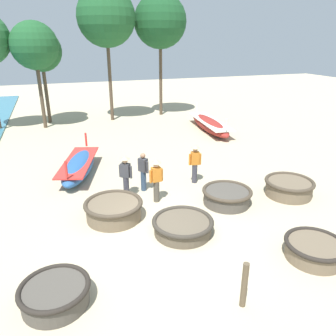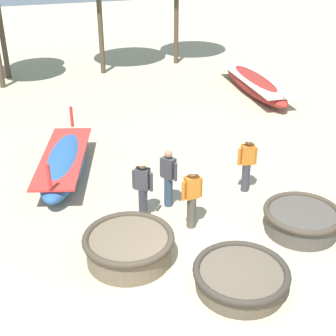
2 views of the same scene
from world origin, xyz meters
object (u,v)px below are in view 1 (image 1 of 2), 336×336
(coracle_far_left, at_px, (227,196))
(mooring_post_mid_beach, at_px, (244,285))
(coracle_nearest, at_px, (183,225))
(tree_right_mid, at_px, (160,22))
(coracle_center, at_px, (55,294))
(fisherman_with_hat, at_px, (143,171))
(coracle_weathered, at_px, (114,209))
(fisherman_hauling, at_px, (195,161))
(tree_left_mid, at_px, (34,46))
(coracle_beside_post, at_px, (289,187))
(coracle_far_right, at_px, (315,249))
(tree_rightmost, at_px, (106,17))
(long_boat_ochre_hull, at_px, (210,125))
(fisherman_crouching, at_px, (156,178))
(tree_tall_back, at_px, (41,51))
(fisherman_standing_right, at_px, (126,174))

(coracle_far_left, bearing_deg, mooring_post_mid_beach, -114.80)
(coracle_nearest, relative_size, tree_right_mid, 0.22)
(coracle_center, relative_size, fisherman_with_hat, 1.03)
(coracle_weathered, bearing_deg, fisherman_with_hat, 49.52)
(coracle_center, xyz_separation_m, fisherman_hauling, (5.75, 5.22, 0.67))
(tree_left_mid, bearing_deg, coracle_beside_post, -58.07)
(coracle_far_right, relative_size, tree_rightmost, 0.18)
(coracle_far_left, height_order, long_boat_ochre_hull, long_boat_ochre_hull)
(coracle_far_right, relative_size, tree_right_mid, 0.19)
(coracle_weathered, bearing_deg, coracle_far_right, -39.75)
(coracle_far_left, relative_size, tree_right_mid, 0.21)
(fisherman_with_hat, xyz_separation_m, mooring_post_mid_beach, (0.48, -6.66, -0.26))
(coracle_far_right, distance_m, tree_rightmost, 19.78)
(coracle_weathered, height_order, tree_rightmost, tree_rightmost)
(fisherman_crouching, xyz_separation_m, tree_rightmost, (0.90, 13.76, 6.07))
(tree_left_mid, xyz_separation_m, tree_tall_back, (0.32, 1.47, -0.35))
(tree_tall_back, bearing_deg, coracle_far_left, -69.07)
(mooring_post_mid_beach, bearing_deg, tree_rightmost, 88.19)
(fisherman_hauling, bearing_deg, mooring_post_mid_beach, -104.66)
(coracle_nearest, height_order, coracle_far_right, coracle_far_right)
(coracle_far_left, height_order, fisherman_crouching, fisherman_crouching)
(fisherman_hauling, bearing_deg, tree_rightmost, 95.15)
(coracle_far_left, relative_size, fisherman_standing_right, 1.09)
(long_boat_ochre_hull, bearing_deg, coracle_center, -128.62)
(long_boat_ochre_hull, distance_m, tree_right_mid, 8.76)
(fisherman_crouching, bearing_deg, coracle_beside_post, -13.59)
(coracle_far_left, height_order, fisherman_standing_right, fisherman_standing_right)
(coracle_weathered, bearing_deg, coracle_center, -120.33)
(fisherman_crouching, xyz_separation_m, tree_left_mid, (-3.86, 12.99, 4.29))
(fisherman_crouching, relative_size, fisherman_with_hat, 1.06)
(coracle_far_left, bearing_deg, coracle_nearest, -150.27)
(coracle_center, relative_size, tree_right_mid, 0.18)
(coracle_nearest, height_order, mooring_post_mid_beach, mooring_post_mid_beach)
(long_boat_ochre_hull, height_order, tree_tall_back, tree_tall_back)
(coracle_center, distance_m, tree_tall_back, 19.12)
(tree_tall_back, xyz_separation_m, tree_rightmost, (4.44, -0.70, 2.12))
(coracle_beside_post, relative_size, fisherman_crouching, 1.12)
(coracle_far_right, bearing_deg, coracle_far_left, 100.54)
(coracle_weathered, xyz_separation_m, tree_tall_back, (-1.81, 15.17, 4.55))
(fisherman_crouching, bearing_deg, tree_tall_back, 103.76)
(tree_rightmost, bearing_deg, coracle_far_left, -84.27)
(long_boat_ochre_hull, distance_m, fisherman_with_hat, 9.97)
(tree_left_mid, xyz_separation_m, tree_right_mid, (8.78, 1.31, 1.59))
(coracle_center, relative_size, fisherman_hauling, 0.97)
(tree_left_mid, bearing_deg, coracle_far_left, -65.99)
(tree_rightmost, bearing_deg, coracle_center, -104.47)
(coracle_far_left, distance_m, tree_rightmost, 16.31)
(tree_left_mid, bearing_deg, coracle_far_right, -68.62)
(coracle_far_left, relative_size, fisherman_with_hat, 1.16)
(coracle_center, height_order, fisherman_standing_right, fisherman_standing_right)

